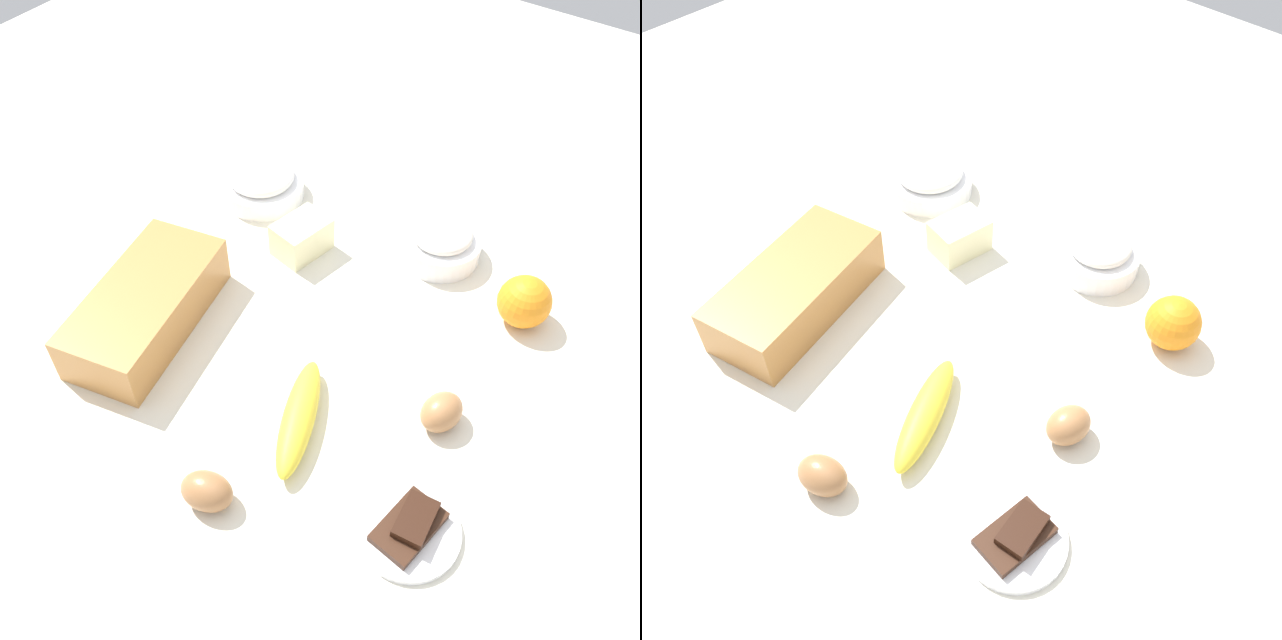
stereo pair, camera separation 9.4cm
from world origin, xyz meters
TOP-DOWN VIEW (x-y plane):
  - ground_plane at (0.00, 0.00)m, footprint 2.40×2.40m
  - loaf_pan at (-0.13, 0.23)m, footprint 0.30×0.19m
  - flour_bowl at (0.26, -0.06)m, footprint 0.13×0.13m
  - sugar_bowl at (0.21, 0.28)m, footprint 0.15×0.15m
  - banana at (-0.14, -0.07)m, footprint 0.19×0.12m
  - orange_fruit at (0.21, -0.23)m, footprint 0.08×0.08m
  - butter_block at (0.14, 0.14)m, footprint 0.10×0.08m
  - egg_near_butter at (-0.03, -0.22)m, footprint 0.07×0.06m
  - egg_beside_bowl at (-0.30, -0.04)m, footprint 0.07×0.08m
  - chocolate_plate at (-0.19, -0.27)m, footprint 0.13×0.13m

SIDE VIEW (x-z plane):
  - ground_plane at x=0.00m, z-range -0.02..0.00m
  - chocolate_plate at x=-0.19m, z-range -0.01..0.03m
  - banana at x=-0.14m, z-range 0.00..0.04m
  - egg_beside_bowl at x=-0.30m, z-range 0.00..0.05m
  - egg_near_butter at x=-0.03m, z-range 0.00..0.05m
  - sugar_bowl at x=0.21m, z-range 0.00..0.06m
  - butter_block at x=0.14m, z-range 0.00..0.06m
  - flour_bowl at x=0.26m, z-range 0.00..0.06m
  - orange_fruit at x=0.21m, z-range 0.00..0.08m
  - loaf_pan at x=-0.13m, z-range 0.00..0.08m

